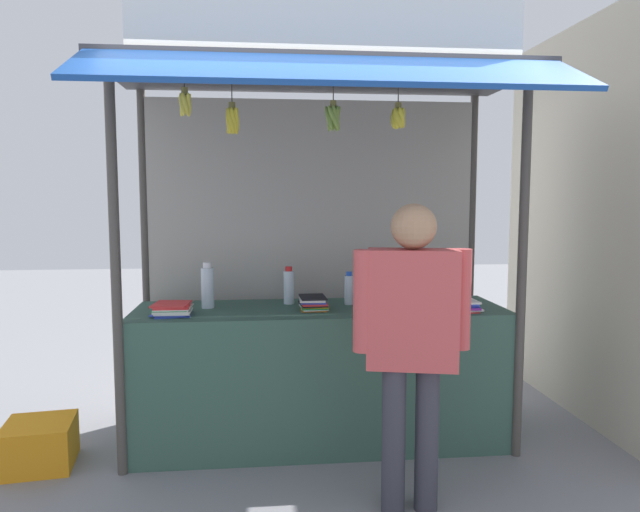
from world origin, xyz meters
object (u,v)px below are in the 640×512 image
at_px(magazine_stack_back_right, 392,304).
at_px(water_bottle_back_left, 208,287).
at_px(magazine_stack_far_right, 172,309).
at_px(magazine_stack_front_right, 313,303).
at_px(water_bottle_rear_center, 421,286).
at_px(banana_bunch_leftmost, 185,104).
at_px(banana_bunch_inner_left, 333,118).
at_px(water_bottle_mid_right, 426,286).
at_px(water_bottle_left, 349,289).
at_px(plastic_crate, 39,444).
at_px(water_bottle_center, 289,286).
at_px(banana_bunch_rightmost, 398,118).
at_px(banana_bunch_inner_right, 232,120).
at_px(magazine_stack_mid_left, 458,304).
at_px(vendor_person, 412,329).

bearing_deg(magazine_stack_back_right, water_bottle_back_left, 167.85).
height_order(magazine_stack_far_right, magazine_stack_front_right, magazine_stack_front_right).
relative_size(water_bottle_rear_center, banana_bunch_leftmost, 1.03).
bearing_deg(banana_bunch_inner_left, water_bottle_mid_right, 35.65).
relative_size(water_bottle_rear_center, water_bottle_left, 1.02).
distance_m(magazine_stack_far_right, plastic_crate, 1.16).
distance_m(water_bottle_rear_center, water_bottle_mid_right, 0.14).
relative_size(water_bottle_center, banana_bunch_rightmost, 0.93).
bearing_deg(banana_bunch_inner_right, banana_bunch_inner_left, -0.32).
relative_size(water_bottle_back_left, banana_bunch_rightmost, 1.09).
height_order(magazine_stack_mid_left, banana_bunch_inner_right, banana_bunch_inner_right).
distance_m(water_bottle_back_left, water_bottle_center, 0.56).
distance_m(water_bottle_mid_right, banana_bunch_rightmost, 1.23).
bearing_deg(water_bottle_rear_center, banana_bunch_leftmost, -157.39).
height_order(water_bottle_back_left, water_bottle_center, water_bottle_back_left).
xyz_separation_m(banana_bunch_inner_right, banana_bunch_leftmost, (-0.26, 0.00, 0.09)).
distance_m(banana_bunch_inner_left, vendor_person, 1.28).
bearing_deg(magazine_stack_mid_left, banana_bunch_leftmost, -169.45).
height_order(banana_bunch_inner_left, plastic_crate, banana_bunch_inner_left).
bearing_deg(magazine_stack_far_right, water_bottle_back_left, 48.10).
height_order(water_bottle_rear_center, banana_bunch_inner_left, banana_bunch_inner_left).
bearing_deg(banana_bunch_inner_left, magazine_stack_mid_left, 20.16).
bearing_deg(banana_bunch_inner_left, banana_bunch_rightmost, 0.24).
relative_size(water_bottle_rear_center, magazine_stack_mid_left, 0.72).
bearing_deg(water_bottle_rear_center, magazine_stack_back_right, -129.66).
height_order(magazine_stack_front_right, magazine_stack_back_right, magazine_stack_back_right).
distance_m(water_bottle_mid_right, water_bottle_center, 0.95).
height_order(magazine_stack_back_right, banana_bunch_leftmost, banana_bunch_leftmost).
xyz_separation_m(water_bottle_left, banana_bunch_rightmost, (0.19, -0.58, 1.09)).
distance_m(water_bottle_center, magazine_stack_front_right, 0.27).
xyz_separation_m(water_bottle_center, magazine_stack_far_right, (-0.75, -0.32, -0.08)).
bearing_deg(water_bottle_back_left, water_bottle_center, 9.55).
bearing_deg(banana_bunch_inner_left, banana_bunch_inner_right, 179.68).
bearing_deg(water_bottle_left, plastic_crate, -170.66).
bearing_deg(water_bottle_back_left, water_bottle_mid_right, -1.56).
xyz_separation_m(water_bottle_center, banana_bunch_rightmost, (0.61, -0.64, 1.08)).
bearing_deg(water_bottle_mid_right, water_bottle_left, 172.51).
height_order(water_bottle_rear_center, magazine_stack_far_right, water_bottle_rear_center).
relative_size(water_bottle_rear_center, water_bottle_mid_right, 0.84).
bearing_deg(water_bottle_rear_center, magazine_stack_mid_left, -64.46).
distance_m(banana_bunch_leftmost, vendor_person, 1.75).
bearing_deg(vendor_person, banana_bunch_inner_left, -40.48).
distance_m(banana_bunch_inner_right, plastic_crate, 2.31).
xyz_separation_m(magazine_stack_front_right, vendor_person, (0.43, -0.90, 0.02)).
relative_size(water_bottle_back_left, banana_bunch_leftmost, 1.36).
relative_size(magazine_stack_far_right, banana_bunch_inner_left, 0.89).
bearing_deg(banana_bunch_rightmost, water_bottle_rear_center, 62.37).
bearing_deg(water_bottle_center, water_bottle_rear_center, 0.40).
height_order(water_bottle_mid_right, magazine_stack_far_right, water_bottle_mid_right).
distance_m(banana_bunch_rightmost, vendor_person, 1.23).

